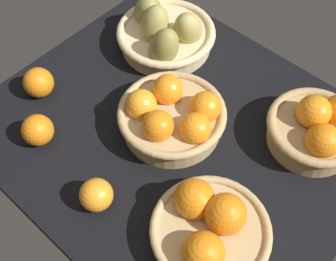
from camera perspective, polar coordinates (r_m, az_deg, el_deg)
market_tray at (r=102.41cm, az=1.14°, el=-0.51°), size 84.00×72.00×3.00cm
basket_near_right at (r=85.54cm, az=5.36°, el=-12.58°), size 23.24×23.24×10.85cm
basket_center at (r=98.00cm, az=0.59°, el=1.93°), size 24.42×24.42×10.90cm
basket_far_left_pears at (r=115.86cm, az=-0.38°, el=12.40°), size 26.95×25.64×14.40cm
basket_far_right at (r=100.86cm, az=18.70°, el=0.27°), size 21.17×21.17×12.07cm
loose_orange_front_gap at (r=109.83cm, az=-16.41°, el=5.97°), size 7.27×7.27×7.27cm
loose_orange_back_gap at (r=101.07cm, az=-16.52°, el=0.05°), size 7.13×7.13×7.13cm
loose_orange_side_gap at (r=90.06cm, az=-9.32°, el=-8.18°), size 6.90×6.90×6.90cm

